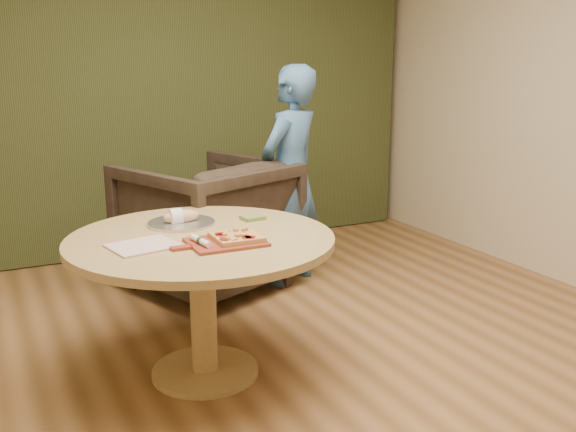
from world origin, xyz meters
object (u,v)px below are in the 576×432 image
(armchair, at_px, (206,218))
(person_standing, at_px, (290,177))
(pedestal_table, at_px, (202,263))
(bread_roll, at_px, (180,217))
(flatbread_pizza, at_px, (237,237))
(serving_tray, at_px, (181,223))
(cutlery_roll, at_px, (201,241))
(pizza_paddle, at_px, (224,242))

(armchair, distance_m, person_standing, 0.67)
(pedestal_table, relative_size, bread_roll, 6.90)
(flatbread_pizza, bearing_deg, serving_tray, 106.71)
(cutlery_roll, relative_size, bread_roll, 1.03)
(serving_tray, relative_size, person_standing, 0.23)
(bread_roll, height_order, person_standing, person_standing)
(cutlery_roll, bearing_deg, serving_tray, 76.62)
(flatbread_pizza, bearing_deg, bread_roll, 107.74)
(pedestal_table, height_order, person_standing, person_standing)
(serving_tray, distance_m, bread_roll, 0.04)
(person_standing, bearing_deg, serving_tray, 8.08)
(pizza_paddle, bearing_deg, bread_roll, 100.89)
(flatbread_pizza, distance_m, bread_roll, 0.47)
(pedestal_table, height_order, serving_tray, serving_tray)
(flatbread_pizza, bearing_deg, cutlery_roll, 178.76)
(pedestal_table, relative_size, cutlery_roll, 6.69)
(armchair, bearing_deg, pedestal_table, 48.29)
(cutlery_roll, xyz_separation_m, armchair, (0.52, 1.42, -0.27))
(pizza_paddle, distance_m, bread_roll, 0.46)
(flatbread_pizza, xyz_separation_m, person_standing, (0.93, 1.28, 0.01))
(serving_tray, height_order, bread_roll, bread_roll)
(cutlery_roll, xyz_separation_m, bread_roll, (0.04, 0.45, 0.01))
(pizza_paddle, height_order, serving_tray, serving_tray)
(pedestal_table, bearing_deg, pizza_paddle, -73.59)
(serving_tray, bearing_deg, flatbread_pizza, -73.29)
(cutlery_roll, relative_size, serving_tray, 0.56)
(pedestal_table, bearing_deg, cutlery_roll, -108.90)
(cutlery_roll, bearing_deg, pedestal_table, 63.42)
(flatbread_pizza, bearing_deg, pedestal_table, 122.96)
(cutlery_roll, distance_m, serving_tray, 0.45)
(pedestal_table, xyz_separation_m, cutlery_roll, (-0.06, -0.18, 0.17))
(flatbread_pizza, height_order, cutlery_roll, flatbread_pizza)
(pizza_paddle, distance_m, person_standing, 1.62)
(cutlery_roll, height_order, armchair, armchair)
(pizza_paddle, height_order, flatbread_pizza, flatbread_pizza)
(flatbread_pizza, distance_m, serving_tray, 0.47)
(cutlery_roll, height_order, bread_roll, bread_roll)
(armchair, bearing_deg, person_standing, 144.35)
(cutlery_roll, relative_size, person_standing, 0.13)
(pizza_paddle, relative_size, bread_roll, 2.32)
(cutlery_roll, xyz_separation_m, person_standing, (1.11, 1.27, 0.01))
(flatbread_pizza, relative_size, armchair, 0.22)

